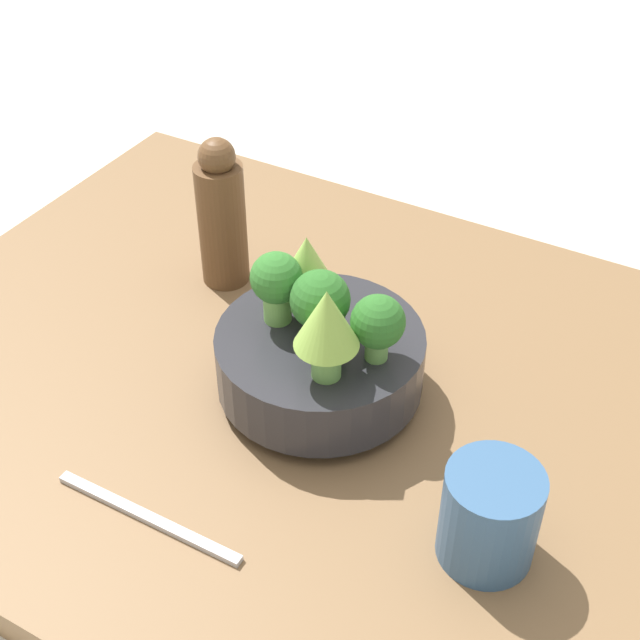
{
  "coord_description": "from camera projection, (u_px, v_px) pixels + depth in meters",
  "views": [
    {
      "loc": [
        0.34,
        -0.58,
        0.67
      ],
      "look_at": [
        0.02,
        -0.01,
        0.14
      ],
      "focal_mm": 50.0,
      "sensor_mm": 36.0,
      "label": 1
    }
  ],
  "objects": [
    {
      "name": "ground_plane",
      "position": [
        310.0,
        407.0,
        0.95
      ],
      "size": [
        6.0,
        6.0,
        0.0
      ],
      "primitive_type": "plane",
      "color": "beige"
    },
    {
      "name": "fork",
      "position": [
        148.0,
        517.0,
        0.78
      ],
      "size": [
        0.19,
        0.01,
        0.01
      ],
      "color": "#B2B2B7",
      "rests_on": "table"
    },
    {
      "name": "table",
      "position": [
        310.0,
        393.0,
        0.94
      ],
      "size": [
        0.95,
        0.72,
        0.04
      ],
      "color": "brown",
      "rests_on": "ground_plane"
    },
    {
      "name": "pepper_mill",
      "position": [
        222.0,
        216.0,
        1.0
      ],
      "size": [
        0.06,
        0.06,
        0.18
      ],
      "color": "brown",
      "rests_on": "table"
    },
    {
      "name": "cup",
      "position": [
        490.0,
        516.0,
        0.73
      ],
      "size": [
        0.08,
        0.08,
        0.09
      ],
      "color": "#33567F",
      "rests_on": "table"
    },
    {
      "name": "bowl",
      "position": [
        320.0,
        361.0,
        0.88
      ],
      "size": [
        0.21,
        0.21,
        0.07
      ],
      "color": "#28282D",
      "rests_on": "table"
    },
    {
      "name": "romanesco_piece_far",
      "position": [
        307.0,
        264.0,
        0.86
      ],
      "size": [
        0.05,
        0.05,
        0.08
      ],
      "color": "#7AB256",
      "rests_on": "bowl"
    },
    {
      "name": "broccoli_floret_left",
      "position": [
        276.0,
        282.0,
        0.85
      ],
      "size": [
        0.05,
        0.05,
        0.08
      ],
      "color": "#6BA34C",
      "rests_on": "bowl"
    },
    {
      "name": "broccoli_floret_center",
      "position": [
        320.0,
        302.0,
        0.83
      ],
      "size": [
        0.06,
        0.06,
        0.07
      ],
      "color": "#7AB256",
      "rests_on": "bowl"
    },
    {
      "name": "broccoli_floret_right",
      "position": [
        378.0,
        324.0,
        0.81
      ],
      "size": [
        0.05,
        0.05,
        0.07
      ],
      "color": "#609347",
      "rests_on": "bowl"
    },
    {
      "name": "romanesco_piece_near",
      "position": [
        327.0,
        324.0,
        0.78
      ],
      "size": [
        0.06,
        0.06,
        0.1
      ],
      "color": "#609347",
      "rests_on": "bowl"
    }
  ]
}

